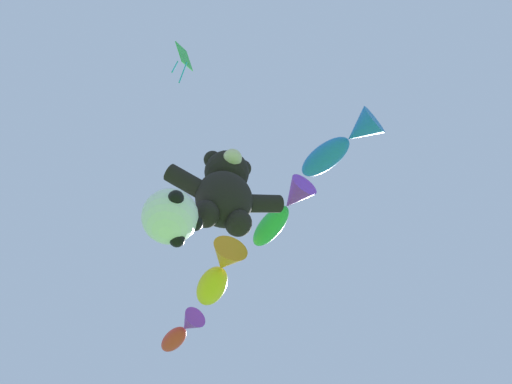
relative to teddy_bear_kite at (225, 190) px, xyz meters
The scene contains 7 objects.
teddy_bear_kite is the anchor object (origin of this frame).
soccer_ball_kite 1.69m from the teddy_bear_kite, behind, with size 1.02×1.01×0.94m.
fish_kite_cobalt 3.47m from the teddy_bear_kite, 15.62° to the right, with size 1.60×2.17×0.76m.
fish_kite_emerald 3.91m from the teddy_bear_kite, 42.69° to the left, with size 1.21×2.42×0.76m.
fish_kite_goldfin 4.46m from the teddy_bear_kite, 77.04° to the left, with size 1.00×2.18×0.95m.
fish_kite_crimson 6.82m from the teddy_bear_kite, 85.39° to the left, with size 1.13×1.84×0.69m.
diamond_kite 5.02m from the teddy_bear_kite, 160.24° to the right, with size 0.65×0.64×2.29m.
Camera 1 is at (-0.14, -1.13, 0.87)m, focal length 35.00 mm.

